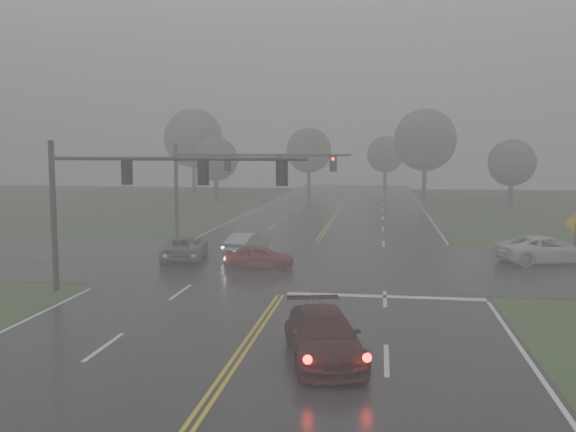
% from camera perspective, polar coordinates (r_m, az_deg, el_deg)
% --- Properties ---
extents(main_road, '(18.00, 160.00, 0.02)m').
position_cam_1_polar(main_road, '(33.90, 0.89, -4.83)').
color(main_road, black).
rests_on(main_road, ground).
extents(cross_street, '(120.00, 14.00, 0.02)m').
position_cam_1_polar(cross_street, '(35.85, 1.30, -4.23)').
color(cross_street, black).
rests_on(cross_street, ground).
extents(stop_bar, '(8.50, 0.50, 0.01)m').
position_cam_1_polar(stop_bar, '(28.16, 8.60, -7.15)').
color(stop_bar, white).
rests_on(stop_bar, ground).
extents(sedan_maroon, '(3.21, 5.41, 1.47)m').
position_cam_1_polar(sedan_maroon, '(19.91, 3.17, -12.69)').
color(sedan_maroon, black).
rests_on(sedan_maroon, ground).
extents(sedan_red, '(3.82, 1.79, 1.26)m').
position_cam_1_polar(sedan_red, '(34.38, -2.56, -4.68)').
color(sedan_red, maroon).
rests_on(sedan_red, ground).
extents(sedan_silver, '(2.14, 4.21, 1.32)m').
position_cam_1_polar(sedan_silver, '(38.91, -3.67, -3.43)').
color(sedan_silver, '#A0A2A7').
rests_on(sedan_silver, ground).
extents(car_grey, '(3.09, 5.30, 1.39)m').
position_cam_1_polar(car_grey, '(37.47, -9.11, -3.86)').
color(car_grey, '#55575C').
rests_on(car_grey, ground).
extents(pickup_white, '(5.95, 4.08, 1.51)m').
position_cam_1_polar(pickup_white, '(38.71, 21.95, -3.91)').
color(pickup_white, silver).
rests_on(pickup_white, ground).
extents(signal_gantry_near, '(11.58, 0.29, 6.74)m').
position_cam_1_polar(signal_gantry_near, '(28.86, -14.03, 2.54)').
color(signal_gantry_near, black).
rests_on(signal_gantry_near, ground).
extents(signal_gantry_far, '(12.57, 0.34, 6.72)m').
position_cam_1_polar(signal_gantry_far, '(45.38, -5.21, 3.93)').
color(signal_gantry_far, black).
rests_on(signal_gantry_far, ground).
extents(sign_diamond_east, '(1.23, 0.14, 2.95)m').
position_cam_1_polar(sign_diamond_east, '(38.17, 24.18, -1.12)').
color(sign_diamond_east, black).
rests_on(sign_diamond_east, ground).
extents(tree_nw_a, '(5.27, 5.27, 7.74)m').
position_cam_1_polar(tree_nw_a, '(77.81, -6.42, 5.04)').
color(tree_nw_a, '#322720').
rests_on(tree_nw_a, ground).
extents(tree_ne_a, '(7.67, 7.67, 11.26)m').
position_cam_1_polar(tree_ne_a, '(81.07, 12.10, 6.62)').
color(tree_ne_a, '#322720').
rests_on(tree_ne_a, ground).
extents(tree_n_mid, '(6.33, 6.33, 9.30)m').
position_cam_1_polar(tree_n_mid, '(90.08, 1.86, 5.85)').
color(tree_n_mid, '#322720').
rests_on(tree_n_mid, ground).
extents(tree_e_near, '(5.04, 5.04, 7.40)m').
position_cam_1_polar(tree_e_near, '(72.56, 19.27, 4.49)').
color(tree_e_near, '#322720').
rests_on(tree_e_near, ground).
extents(tree_nw_b, '(8.04, 8.04, 11.80)m').
position_cam_1_polar(tree_nw_b, '(89.18, -8.40, 6.85)').
color(tree_nw_b, '#322720').
rests_on(tree_nw_b, ground).
extents(tree_n_far, '(5.66, 5.66, 8.32)m').
position_cam_1_polar(tree_n_far, '(100.45, 8.65, 5.44)').
color(tree_n_far, '#322720').
rests_on(tree_n_far, ground).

